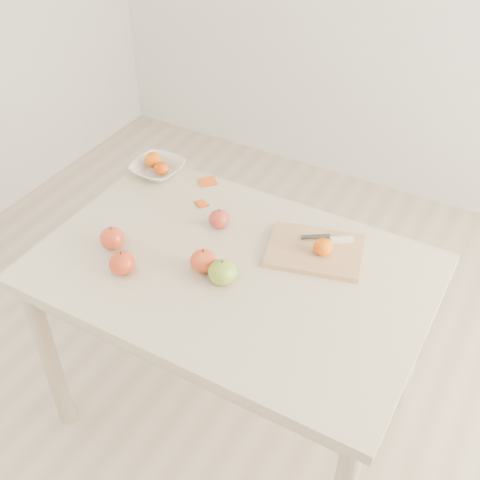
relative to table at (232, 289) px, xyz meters
The scene contains 15 objects.
ground 0.65m from the table, ahead, with size 3.50×3.50×0.00m, color #C6B293.
table is the anchor object (origin of this frame).
cutting_board 0.29m from the table, 43.19° to the left, with size 0.30×0.22×0.02m, color tan.
board_tangerine 0.32m from the table, 37.58° to the left, with size 0.06×0.06×0.05m, color orange.
fruit_bowl 0.60m from the table, 148.20° to the left, with size 0.19×0.19×0.05m, color white.
bowl_tangerine_near 0.63m from the table, 148.63° to the left, with size 0.07×0.07×0.06m, color orange.
bowl_tangerine_far 0.57m from the table, 147.88° to the left, with size 0.06×0.06×0.05m, color #D94407.
orange_peel_a 0.47m from the table, 131.09° to the left, with size 0.06×0.04×0.00m, color #C84A0E.
orange_peel_b 0.35m from the table, 138.17° to the left, with size 0.04×0.04×0.00m, color #D3510E.
paring_knife 0.37m from the table, 46.37° to the left, with size 0.16×0.09×0.01m.
apple_green 0.16m from the table, 82.19° to the right, with size 0.09×0.09×0.08m, color #67981E.
apple_red_e 0.16m from the table, 140.59° to the right, with size 0.08×0.08×0.07m, color #A3150C.
apple_red_d 0.41m from the table, 164.37° to the right, with size 0.08×0.08×0.07m, color maroon.
apple_red_c 0.36m from the table, 146.27° to the right, with size 0.08×0.08×0.07m, color #9B0202.
apple_red_a 0.24m from the table, 131.81° to the left, with size 0.07×0.07×0.06m, color maroon.
Camera 1 is at (0.70, -1.18, 2.00)m, focal length 45.00 mm.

